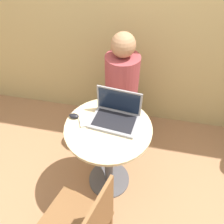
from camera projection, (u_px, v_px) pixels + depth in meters
The scene contains 7 objects.
ground_plane at pixel (109, 179), 2.07m from camera, with size 12.00×12.00×0.00m, color #9E704C.
back_wall at pixel (132, 0), 1.84m from camera, with size 7.00×0.05×2.60m.
round_table at pixel (109, 145), 1.70m from camera, with size 0.63×0.63×0.74m.
laptop at pixel (116, 115), 1.57m from camera, with size 0.36×0.26×0.22m.
cell_phone at pixel (84, 122), 1.58m from camera, with size 0.09×0.11×0.02m.
computer_mouse at pixel (74, 116), 1.61m from camera, with size 0.07×0.05×0.03m.
person_seated at pixel (121, 97), 2.15m from camera, with size 0.33×0.48×1.19m.
Camera 1 is at (0.24, -1.02, 1.89)m, focal length 35.00 mm.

